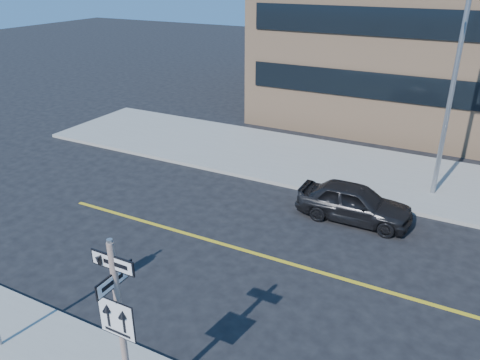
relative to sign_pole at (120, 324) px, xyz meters
The scene contains 4 objects.
ground 3.50m from the sign_pole, 90.00° to the left, with size 120.00×120.00×0.00m, color black.
sign_pole is the anchor object (origin of this frame).
parked_car_a 10.44m from the sign_pole, 80.46° to the left, with size 4.04×1.63×1.38m, color black.
streetlight_a 14.05m from the sign_pole, 73.23° to the left, with size 0.55×2.25×8.00m.
Camera 1 is at (5.00, -7.35, 8.31)m, focal length 35.00 mm.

